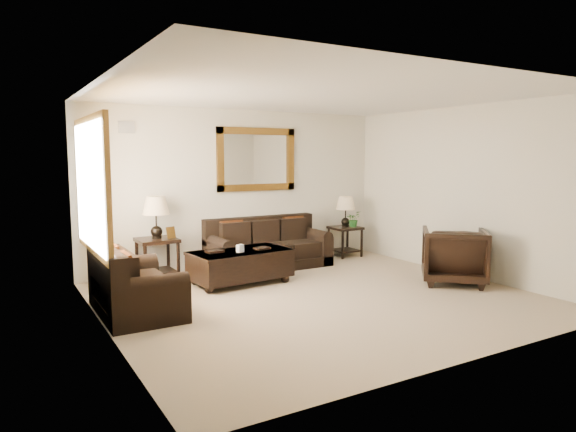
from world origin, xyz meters
TOP-DOWN VIEW (x-y plane):
  - room at (0.00, 0.00)m, footprint 5.51×5.01m
  - window at (-2.70, 0.90)m, footprint 0.07×1.96m
  - mirror at (0.32, 2.47)m, footprint 1.50×0.06m
  - air_vent at (-1.90, 2.48)m, footprint 0.25×0.02m
  - sofa at (0.32, 2.09)m, footprint 2.08×0.90m
  - loveseat at (-2.35, 0.59)m, footprint 0.88×1.48m
  - end_table_left at (-1.58, 2.16)m, footprint 0.59×0.59m
  - end_table_right at (2.07, 2.20)m, footprint 0.52×0.52m
  - coffee_table at (-0.58, 1.27)m, footprint 1.55×0.93m
  - armchair at (2.20, -0.34)m, footprint 1.23×1.23m
  - potted_plant at (2.18, 2.10)m, footprint 0.36×0.37m

SIDE VIEW (x-z plane):
  - loveseat at x=-2.35m, z-range -0.11..0.72m
  - sofa at x=0.32m, z-range -0.12..0.73m
  - coffee_table at x=-0.58m, z-range 0.00..0.63m
  - armchair at x=2.20m, z-range 0.00..0.93m
  - potted_plant at x=2.18m, z-range 0.57..0.80m
  - end_table_right at x=2.07m, z-range 0.18..1.32m
  - end_table_left at x=-1.58m, z-range 0.20..1.49m
  - room at x=0.00m, z-range 0.00..2.71m
  - window at x=-2.70m, z-range 0.72..2.38m
  - mirror at x=0.32m, z-range 1.30..2.40m
  - air_vent at x=-1.90m, z-range 2.26..2.44m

